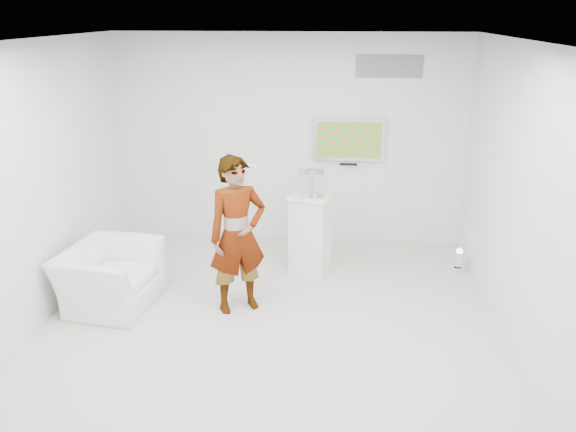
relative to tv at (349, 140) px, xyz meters
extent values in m
cube|color=beige|center=(-0.85, -2.45, -1.55)|extent=(5.00, 5.00, 0.01)
cube|color=#2E2D30|center=(-0.85, -2.45, 1.45)|extent=(5.00, 5.00, 0.01)
cube|color=silver|center=(-0.85, 0.05, -0.05)|extent=(5.00, 0.01, 3.00)
cube|color=silver|center=(-0.85, -4.95, -0.05)|extent=(5.00, 0.01, 3.00)
cube|color=silver|center=(-3.35, -2.45, -0.05)|extent=(0.01, 5.00, 3.00)
cube|color=silver|center=(1.65, -2.45, -0.05)|extent=(0.01, 5.00, 3.00)
cube|color=silver|center=(0.00, 0.00, 0.00)|extent=(1.00, 0.08, 0.60)
cube|color=slate|center=(0.50, 0.04, 1.00)|extent=(0.90, 0.02, 0.30)
imported|color=white|center=(-1.24, -2.13, -0.64)|extent=(0.79, 0.70, 1.82)
imported|color=white|center=(-2.75, -2.18, -1.20)|extent=(1.09, 1.21, 0.71)
cube|color=white|center=(-0.48, -1.04, -1.02)|extent=(0.62, 0.62, 1.05)
cylinder|color=white|center=(1.49, -0.90, -1.40)|extent=(0.23, 0.23, 0.30)
cube|color=white|center=(-0.48, -1.04, -0.35)|extent=(0.34, 0.34, 0.31)
cube|color=white|center=(-0.48, -1.04, -0.38)|extent=(0.06, 0.18, 0.24)
cube|color=white|center=(-1.09, -1.88, 0.09)|extent=(0.12, 0.12, 0.03)
camera|label=1|loc=(-0.15, -7.85, 1.72)|focal=35.00mm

